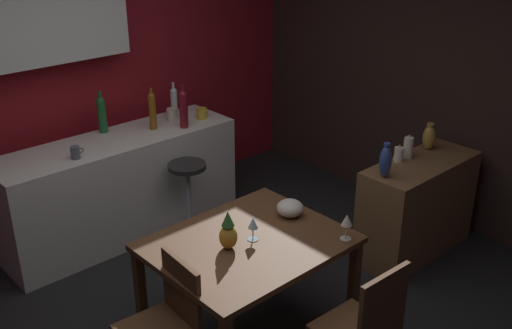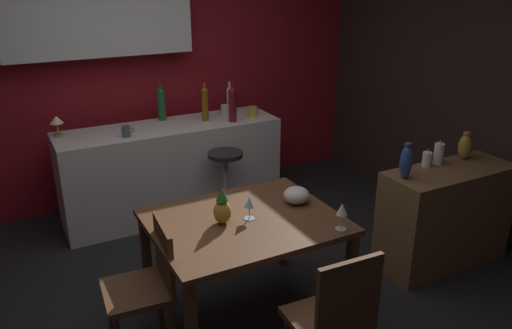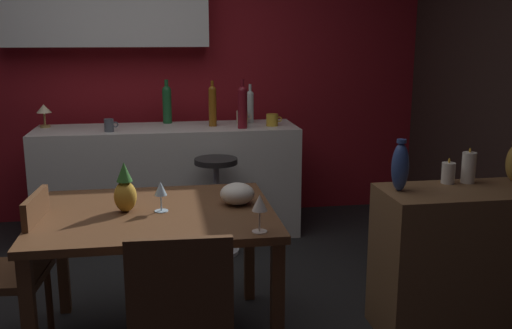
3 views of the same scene
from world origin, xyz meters
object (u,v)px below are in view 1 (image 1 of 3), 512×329
(chair_by_doorway, at_px, (364,329))
(pillar_candle_short, at_px, (408,148))
(wine_bottle_green, at_px, (102,113))
(wine_bottle_ruby, at_px, (183,107))
(wine_glass_left, at_px, (347,221))
(vase_brass, at_px, (429,137))
(pillar_candle_tall, at_px, (399,154))
(wine_glass_right, at_px, (253,224))
(wine_bottle_clear, at_px, (174,101))
(cup_slate, at_px, (75,153))
(sideboard_cabinet, at_px, (417,207))
(cup_cream, at_px, (172,114))
(fruit_bowl, at_px, (290,208))
(chair_near_window, at_px, (166,323))
(cup_mustard, at_px, (202,113))
(dining_table, at_px, (248,252))
(pineapple_centerpiece, at_px, (228,233))
(bar_stool, at_px, (189,201))
(vase_ceramic_blue, at_px, (385,161))
(wine_bottle_amber, at_px, (152,110))

(chair_by_doorway, bearing_deg, pillar_candle_short, 28.22)
(wine_bottle_green, height_order, wine_bottle_ruby, wine_bottle_ruby)
(wine_glass_left, height_order, vase_brass, vase_brass)
(wine_bottle_green, bearing_deg, pillar_candle_tall, -52.69)
(wine_glass_right, xyz_separation_m, wine_bottle_clear, (0.76, 1.92, 0.20))
(wine_glass_left, distance_m, wine_bottle_green, 2.44)
(wine_glass_left, xyz_separation_m, cup_slate, (-0.83, 2.02, 0.08))
(sideboard_cabinet, xyz_separation_m, cup_cream, (-1.03, 1.99, 0.54))
(wine_bottle_ruby, distance_m, vase_brass, 2.11)
(sideboard_cabinet, xyz_separation_m, vase_brass, (0.26, 0.12, 0.52))
(fruit_bowl, distance_m, cup_slate, 1.75)
(vase_brass, bearing_deg, wine_bottle_green, 133.52)
(chair_near_window, xyz_separation_m, pillar_candle_short, (2.42, 0.05, 0.42))
(wine_glass_right, height_order, cup_mustard, cup_mustard)
(wine_bottle_green, distance_m, pillar_candle_short, 2.58)
(dining_table, relative_size, wine_bottle_green, 3.32)
(pineapple_centerpiece, relative_size, cup_cream, 1.99)
(cup_cream, distance_m, cup_slate, 1.09)
(cup_slate, xyz_separation_m, vase_brass, (2.36, -1.63, -0.02))
(sideboard_cabinet, xyz_separation_m, wine_glass_left, (-1.27, -0.27, 0.46))
(wine_glass_left, height_order, cup_cream, cup_cream)
(wine_glass_right, xyz_separation_m, fruit_bowl, (0.40, 0.07, -0.06))
(sideboard_cabinet, height_order, cup_slate, cup_slate)
(pillar_candle_tall, relative_size, vase_brass, 0.62)
(wine_bottle_clear, xyz_separation_m, cup_mustard, (0.15, -0.22, -0.10))
(sideboard_cabinet, relative_size, bar_stool, 1.49)
(pillar_candle_tall, distance_m, vase_ceramic_blue, 0.36)
(wine_bottle_ruby, bearing_deg, cup_slate, -179.98)
(fruit_bowl, bearing_deg, chair_by_doorway, -109.91)
(chair_by_doorway, distance_m, pillar_candle_short, 1.90)
(wine_glass_left, relative_size, fruit_bowl, 0.97)
(pillar_candle_short, height_order, vase_ceramic_blue, vase_ceramic_blue)
(chair_near_window, xyz_separation_m, cup_cream, (1.41, 1.90, 0.46))
(chair_near_window, distance_m, wine_bottle_amber, 2.23)
(sideboard_cabinet, relative_size, pillar_candle_tall, 7.70)
(wine_bottle_green, bearing_deg, chair_near_window, -111.08)
(cup_slate, bearing_deg, wine_bottle_green, 39.86)
(bar_stool, bearing_deg, chair_by_doorway, -99.01)
(wine_glass_right, bearing_deg, fruit_bowl, 9.25)
(bar_stool, bearing_deg, wine_bottle_clear, 61.48)
(cup_slate, height_order, pillar_candle_short, pillar_candle_short)
(fruit_bowl, xyz_separation_m, vase_ceramic_blue, (0.85, -0.16, 0.15))
(wine_bottle_clear, height_order, vase_brass, wine_bottle_clear)
(pillar_candle_tall, bearing_deg, wine_bottle_ruby, 119.92)
(bar_stool, relative_size, wine_bottle_green, 2.01)
(chair_by_doorway, xyz_separation_m, pillar_candle_short, (1.63, 0.88, 0.39))
(wine_bottle_ruby, xyz_separation_m, vase_brass, (1.32, -1.64, -0.16))
(dining_table, relative_size, pillar_candle_tall, 8.53)
(wine_glass_left, height_order, wine_bottle_amber, wine_bottle_amber)
(wine_glass_left, height_order, wine_bottle_green, wine_bottle_green)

